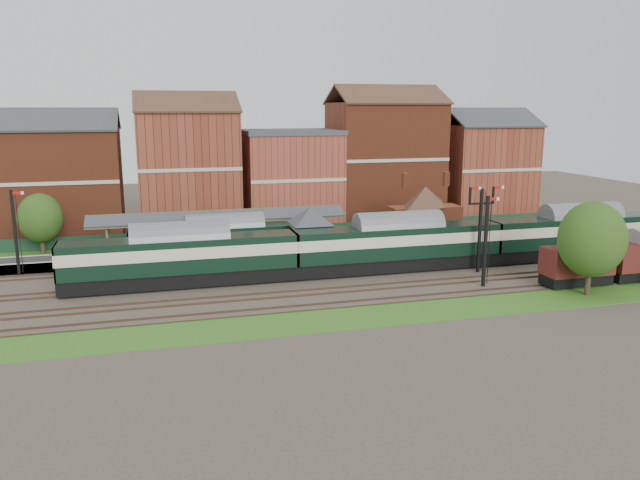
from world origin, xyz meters
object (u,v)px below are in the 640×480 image
object	(u,v)px
dmu_train	(398,243)
platform_railcar	(225,241)
semaphore_bracket	(481,224)
signal_box	(310,236)

from	to	relation	value
dmu_train	platform_railcar	world-z (taller)	dmu_train
platform_railcar	dmu_train	bearing A→B (deg)	-22.58
platform_railcar	semaphore_bracket	bearing A→B (deg)	-21.46
dmu_train	platform_railcar	size ratio (longest dim) A/B	3.31
signal_box	platform_railcar	bearing A→B (deg)	157.52
dmu_train	platform_railcar	xyz separation A→B (m)	(-15.63, 6.50, -0.24)
semaphore_bracket	signal_box	bearing A→B (deg)	159.08
platform_railcar	signal_box	bearing A→B (deg)	-22.48
signal_box	semaphore_bracket	xyz separation A→B (m)	(15.04, -5.75, 1.44)
dmu_train	platform_railcar	bearing A→B (deg)	157.42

